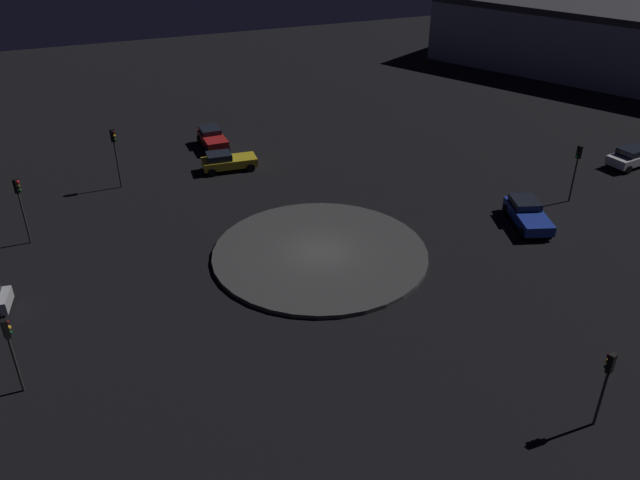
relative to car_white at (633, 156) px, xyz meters
The scene contains 12 objects.
ground_plane 27.86m from the car_white, ahead, with size 122.23×122.23×0.00m, color black.
roundabout_island 27.86m from the car_white, ahead, with size 12.98×12.98×0.26m, color #383838.
car_white is the anchor object (origin of this frame).
car_blue 14.38m from the car_white, 19.74° to the left, with size 3.19×4.95×1.42m.
car_yellow 31.51m from the car_white, 20.02° to the right, with size 4.22×2.18×1.45m.
car_red 33.56m from the car_white, 28.28° to the right, with size 2.03×3.89×1.45m.
traffic_light_southeast 39.14m from the car_white, 15.70° to the right, with size 0.37×0.39×4.45m.
traffic_light_southeast_near 44.12m from the car_white, ahead, with size 0.40×0.37×4.34m.
traffic_light_west 9.54m from the car_white, 20.43° to the left, with size 0.36×0.30×4.14m.
traffic_light_north 30.11m from the car_white, 43.19° to the left, with size 0.35×0.39×3.76m.
traffic_light_east 45.30m from the car_white, 12.27° to the left, with size 0.39×0.36×3.91m.
store_building 27.83m from the car_white, 124.24° to the right, with size 28.11×36.33×7.37m.
Camera 1 is at (12.27, 31.14, 20.37)m, focal length 36.43 mm.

